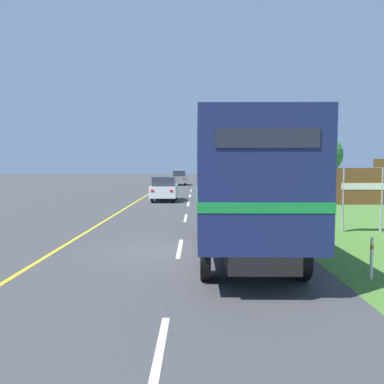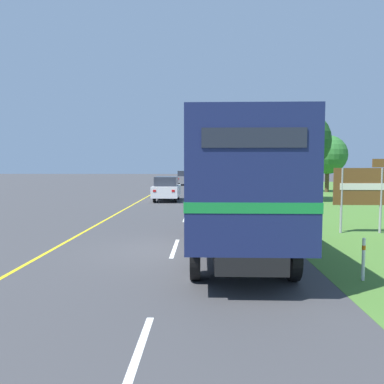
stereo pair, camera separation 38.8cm
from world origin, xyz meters
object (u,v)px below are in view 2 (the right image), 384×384
roadside_tree_mid (299,141)px  horse_trailer_truck (235,183)px  roadside_tree_far (328,155)px  lead_car_blue_ahead (215,181)px  lead_car_grey_ahead (184,178)px  highway_sign (363,188)px  delineator_post (363,258)px  lead_car_white (167,188)px

roadside_tree_mid → horse_trailer_truck: bearing=-110.0°
roadside_tree_mid → roadside_tree_far: (4.98, 9.04, -0.75)m
horse_trailer_truck → lead_car_blue_ahead: 25.51m
lead_car_blue_ahead → lead_car_grey_ahead: 12.86m
lead_car_blue_ahead → roadside_tree_mid: 11.29m
highway_sign → delineator_post: (-2.42, -5.92, -1.21)m
lead_car_grey_ahead → roadside_tree_far: (14.35, -12.45, 2.61)m
roadside_tree_mid → delineator_post: roadside_tree_mid is taller
horse_trailer_truck → lead_car_grey_ahead: horse_trailer_truck is taller
lead_car_blue_ahead → roadside_tree_mid: bearing=-57.8°
horse_trailer_truck → roadside_tree_mid: bearing=70.0°
lead_car_white → roadside_tree_mid: roadside_tree_mid is taller
lead_car_blue_ahead → delineator_post: bearing=-85.0°
horse_trailer_truck → lead_car_white: (-3.56, 16.04, -1.15)m
highway_sign → roadside_tree_mid: 13.20m
lead_car_blue_ahead → lead_car_white: bearing=-111.6°
lead_car_white → highway_sign: (8.62, -12.61, 0.82)m
lead_car_white → roadside_tree_far: bearing=32.8°
roadside_tree_mid → lead_car_blue_ahead: bearing=122.2°
horse_trailer_truck → lead_car_grey_ahead: 38.01m
highway_sign → roadside_tree_far: size_ratio=0.52×
lead_car_white → roadside_tree_far: (14.47, 9.34, 2.65)m
lead_car_blue_ahead → lead_car_grey_ahead: (-3.61, 12.34, -0.08)m
delineator_post → lead_car_blue_ahead: bearing=95.0°
horse_trailer_truck → highway_sign: horse_trailer_truck is taller
lead_car_grey_ahead → roadside_tree_mid: 23.68m
lead_car_blue_ahead → roadside_tree_far: bearing=-0.6°
lead_car_blue_ahead → delineator_post: lead_car_blue_ahead is taller
horse_trailer_truck → lead_car_blue_ahead: size_ratio=2.18×
horse_trailer_truck → lead_car_white: bearing=102.5°
horse_trailer_truck → lead_car_grey_ahead: size_ratio=2.11×
highway_sign → lead_car_grey_ahead: bearing=103.9°
lead_car_white → delineator_post: size_ratio=4.15×
lead_car_blue_ahead → lead_car_grey_ahead: size_ratio=0.97×
lead_car_blue_ahead → delineator_post: size_ratio=4.16×
roadside_tree_mid → lead_car_white: bearing=-178.2°
lead_car_grey_ahead → highway_sign: size_ratio=1.46×
lead_car_blue_ahead → lead_car_grey_ahead: bearing=106.3°
lead_car_blue_ahead → roadside_tree_far: (10.74, -0.11, 2.53)m
highway_sign → roadside_tree_far: roadside_tree_far is taller
lead_car_grey_ahead → highway_sign: bearing=-76.1°
lead_car_blue_ahead → roadside_tree_mid: roadside_tree_mid is taller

